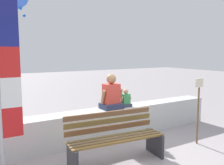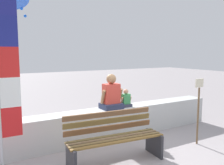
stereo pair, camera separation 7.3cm
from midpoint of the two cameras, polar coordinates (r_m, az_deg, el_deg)
name	(u,v)px [view 1 (the left image)]	position (r m, az deg, el deg)	size (l,w,h in m)	color
ground_plane	(135,155)	(4.91, 4.93, -16.74)	(40.00, 40.00, 0.00)	gray
seawall_ledge	(106,123)	(5.66, -1.74, -9.65)	(6.00, 0.48, 0.69)	#B8BAB8
park_bench	(115,138)	(4.50, 0.19, -13.11)	(1.82, 0.77, 0.88)	brown
person_adult	(111,95)	(5.52, -0.54, -3.04)	(0.52, 0.39, 0.80)	#293251
person_child	(126,100)	(5.76, 2.91, -4.11)	(0.28, 0.20, 0.43)	#33374B
flag_banner	(5,70)	(4.10, -24.43, 2.68)	(0.36, 0.05, 3.04)	#B7B7BC
sign_post	(198,106)	(5.51, 19.39, -5.25)	(0.24, 0.04, 1.43)	brown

